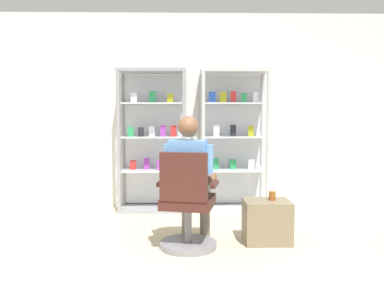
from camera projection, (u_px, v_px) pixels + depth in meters
name	position (u px, v px, depth m)	size (l,w,h in m)	color
back_wall	(193.00, 111.00, 5.83)	(6.00, 0.10, 2.70)	silver
display_cabinet_left	(153.00, 139.00, 5.61)	(0.90, 0.45, 1.90)	gray
display_cabinet_right	(233.00, 139.00, 5.64)	(0.90, 0.45, 1.90)	#B7B7BC
office_chair	(187.00, 209.00, 3.96)	(0.61, 0.58, 0.96)	slate
seated_shopkeeper	(190.00, 174.00, 4.10)	(0.55, 0.61, 1.29)	slate
storage_crate	(267.00, 221.00, 4.22)	(0.46, 0.39, 0.43)	#72664C
tea_glass	(272.00, 196.00, 4.21)	(0.07, 0.07, 0.09)	brown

